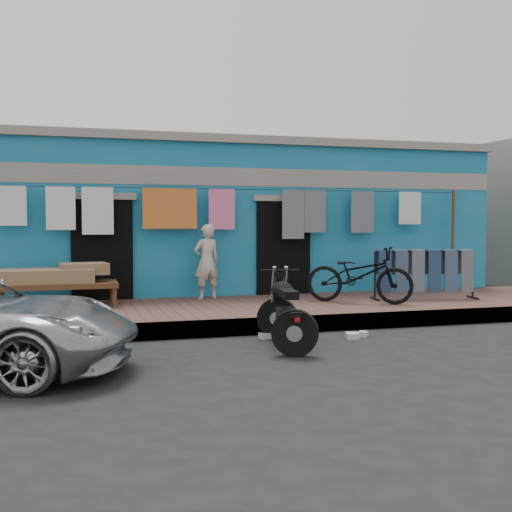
% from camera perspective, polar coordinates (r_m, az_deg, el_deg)
% --- Properties ---
extents(ground, '(80.00, 80.00, 0.00)m').
position_cam_1_polar(ground, '(8.21, 4.01, -8.75)').
color(ground, black).
rests_on(ground, ground).
extents(sidewalk, '(28.00, 3.00, 0.25)m').
position_cam_1_polar(sidewalk, '(11.01, -1.48, -5.07)').
color(sidewalk, brown).
rests_on(sidewalk, ground).
extents(curb, '(28.00, 0.10, 0.25)m').
position_cam_1_polar(curb, '(9.63, 0.76, -6.23)').
color(curb, gray).
rests_on(curb, ground).
extents(building, '(12.20, 5.20, 3.36)m').
position_cam_1_polar(building, '(14.79, -5.51, 3.04)').
color(building, '#16709A').
rests_on(building, ground).
extents(clothesline, '(10.06, 0.06, 2.10)m').
position_cam_1_polar(clothesline, '(12.10, -3.36, 3.67)').
color(clothesline, brown).
rests_on(clothesline, sidewalk).
extents(seated_person, '(0.57, 0.45, 1.39)m').
position_cam_1_polar(seated_person, '(11.96, -4.41, -0.49)').
color(seated_person, beige).
rests_on(seated_person, sidewalk).
extents(bicycle, '(1.89, 1.68, 1.22)m').
position_cam_1_polar(bicycle, '(11.45, 9.16, -1.11)').
color(bicycle, black).
rests_on(bicycle, sidewalk).
extents(motorcycle, '(1.00, 1.73, 1.01)m').
position_cam_1_polar(motorcycle, '(8.62, 2.65, -4.76)').
color(motorcycle, black).
rests_on(motorcycle, ground).
extents(charpoy, '(2.08, 1.00, 0.70)m').
position_cam_1_polar(charpoy, '(11.28, -17.24, -2.58)').
color(charpoy, brown).
rests_on(charpoy, sidewalk).
extents(jeans_rack, '(2.12, 1.13, 0.95)m').
position_cam_1_polar(jeans_rack, '(12.29, 14.74, -1.52)').
color(jeans_rack, black).
rests_on(jeans_rack, sidewalk).
extents(litter_a, '(0.22, 0.19, 0.08)m').
position_cam_1_polar(litter_a, '(9.29, 0.93, -7.09)').
color(litter_a, silver).
rests_on(litter_a, ground).
extents(litter_b, '(0.19, 0.20, 0.08)m').
position_cam_1_polar(litter_b, '(9.56, 9.49, -6.86)').
color(litter_b, silver).
rests_on(litter_b, ground).
extents(litter_c, '(0.22, 0.25, 0.09)m').
position_cam_1_polar(litter_c, '(9.37, 8.55, -7.04)').
color(litter_c, silver).
rests_on(litter_c, ground).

